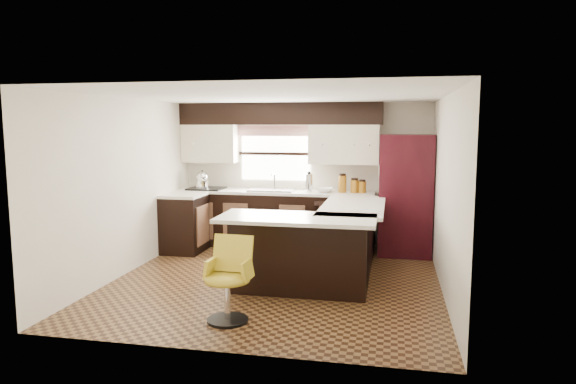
% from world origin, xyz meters
% --- Properties ---
extents(floor, '(4.40, 4.40, 0.00)m').
position_xyz_m(floor, '(0.00, 0.00, 0.00)').
color(floor, '#49301A').
rests_on(floor, ground).
extents(ceiling, '(4.40, 4.40, 0.00)m').
position_xyz_m(ceiling, '(0.00, 0.00, 2.40)').
color(ceiling, silver).
rests_on(ceiling, wall_back).
extents(wall_back, '(4.40, 0.00, 4.40)m').
position_xyz_m(wall_back, '(0.00, 2.20, 1.20)').
color(wall_back, beige).
rests_on(wall_back, floor).
extents(wall_front, '(4.40, 0.00, 4.40)m').
position_xyz_m(wall_front, '(0.00, -2.20, 1.20)').
color(wall_front, beige).
rests_on(wall_front, floor).
extents(wall_left, '(0.00, 4.40, 4.40)m').
position_xyz_m(wall_left, '(-2.10, 0.00, 1.20)').
color(wall_left, beige).
rests_on(wall_left, floor).
extents(wall_right, '(0.00, 4.40, 4.40)m').
position_xyz_m(wall_right, '(2.10, 0.00, 1.20)').
color(wall_right, beige).
rests_on(wall_right, floor).
extents(base_cab_back, '(3.30, 0.60, 0.90)m').
position_xyz_m(base_cab_back, '(-0.45, 1.90, 0.45)').
color(base_cab_back, black).
rests_on(base_cab_back, floor).
extents(base_cab_left, '(0.60, 0.70, 0.90)m').
position_xyz_m(base_cab_left, '(-1.80, 1.25, 0.45)').
color(base_cab_left, black).
rests_on(base_cab_left, floor).
extents(counter_back, '(3.30, 0.60, 0.04)m').
position_xyz_m(counter_back, '(-0.45, 1.90, 0.92)').
color(counter_back, silver).
rests_on(counter_back, base_cab_back).
extents(counter_left, '(0.60, 0.70, 0.04)m').
position_xyz_m(counter_left, '(-1.80, 1.25, 0.92)').
color(counter_left, silver).
rests_on(counter_left, base_cab_left).
extents(soffit, '(3.40, 0.35, 0.36)m').
position_xyz_m(soffit, '(-0.40, 2.03, 2.22)').
color(soffit, black).
rests_on(soffit, wall_back).
extents(upper_cab_left, '(0.94, 0.35, 0.64)m').
position_xyz_m(upper_cab_left, '(-1.62, 2.03, 1.72)').
color(upper_cab_left, beige).
rests_on(upper_cab_left, wall_back).
extents(upper_cab_right, '(1.14, 0.35, 0.64)m').
position_xyz_m(upper_cab_right, '(0.68, 2.03, 1.72)').
color(upper_cab_right, beige).
rests_on(upper_cab_right, wall_back).
extents(window_pane, '(1.20, 0.02, 0.90)m').
position_xyz_m(window_pane, '(-0.50, 2.18, 1.55)').
color(window_pane, white).
rests_on(window_pane, wall_back).
extents(valance, '(1.30, 0.06, 0.18)m').
position_xyz_m(valance, '(-0.50, 2.14, 1.94)').
color(valance, '#D19B93').
rests_on(valance, wall_back).
extents(sink, '(0.75, 0.45, 0.03)m').
position_xyz_m(sink, '(-0.50, 1.88, 0.96)').
color(sink, '#B2B2B7').
rests_on(sink, counter_back).
extents(dishwasher, '(0.58, 0.03, 0.78)m').
position_xyz_m(dishwasher, '(0.55, 1.61, 0.43)').
color(dishwasher, black).
rests_on(dishwasher, floor).
extents(cooktop, '(0.58, 0.50, 0.02)m').
position_xyz_m(cooktop, '(-1.65, 1.88, 0.96)').
color(cooktop, black).
rests_on(cooktop, counter_back).
extents(peninsula_long, '(0.60, 1.95, 0.90)m').
position_xyz_m(peninsula_long, '(0.90, 0.62, 0.45)').
color(peninsula_long, black).
rests_on(peninsula_long, floor).
extents(peninsula_return, '(1.65, 0.60, 0.90)m').
position_xyz_m(peninsula_return, '(0.38, -0.35, 0.45)').
color(peninsula_return, black).
rests_on(peninsula_return, floor).
extents(counter_pen_long, '(0.84, 1.95, 0.04)m').
position_xyz_m(counter_pen_long, '(0.95, 0.62, 0.92)').
color(counter_pen_long, silver).
rests_on(counter_pen_long, peninsula_long).
extents(counter_pen_return, '(1.89, 0.84, 0.04)m').
position_xyz_m(counter_pen_return, '(0.35, -0.44, 0.92)').
color(counter_pen_return, silver).
rests_on(counter_pen_return, peninsula_return).
extents(refrigerator, '(0.81, 0.78, 1.89)m').
position_xyz_m(refrigerator, '(1.68, 1.82, 0.94)').
color(refrigerator, black).
rests_on(refrigerator, floor).
extents(bar_chair, '(0.50, 0.50, 0.88)m').
position_xyz_m(bar_chair, '(-0.18, -1.49, 0.44)').
color(bar_chair, gold).
rests_on(bar_chair, floor).
extents(kettle, '(0.22, 0.22, 0.30)m').
position_xyz_m(kettle, '(-1.72, 1.88, 1.12)').
color(kettle, silver).
rests_on(kettle, cooktop).
extents(percolator, '(0.13, 0.13, 0.30)m').
position_xyz_m(percolator, '(0.12, 1.90, 1.09)').
color(percolator, silver).
rests_on(percolator, counter_back).
extents(mixing_bowl, '(0.31, 0.31, 0.07)m').
position_xyz_m(mixing_bowl, '(0.38, 1.90, 0.98)').
color(mixing_bowl, white).
rests_on(mixing_bowl, counter_back).
extents(canister_large, '(0.13, 0.13, 0.28)m').
position_xyz_m(canister_large, '(0.67, 1.92, 1.08)').
color(canister_large, '#8E5912').
rests_on(canister_large, counter_back).
extents(canister_med, '(0.13, 0.13, 0.21)m').
position_xyz_m(canister_med, '(0.87, 1.92, 1.05)').
color(canister_med, '#8E5912').
rests_on(canister_med, counter_back).
extents(canister_small, '(0.12, 0.12, 0.19)m').
position_xyz_m(canister_small, '(0.99, 1.92, 1.04)').
color(canister_small, '#8E5912').
rests_on(canister_small, counter_back).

